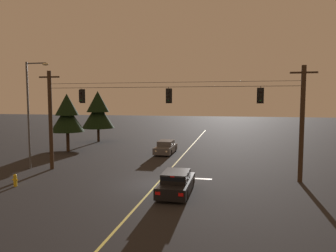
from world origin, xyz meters
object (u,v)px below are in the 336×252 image
traffic_light_centre (261,95)px  fire_hydrant (15,180)px  car_oncoming_lead (166,147)px  street_lamp_corner (31,106)px  tree_verge_near (67,115)px  car_waiting_near_lane (176,183)px  traffic_light_leftmost (81,96)px  tree_verge_far (98,111)px  traffic_light_left_inner (168,96)px

traffic_light_centre → fire_hydrant: (-16.01, -5.15, -5.63)m
car_oncoming_lead → fire_hydrant: bearing=-116.1°
street_lamp_corner → tree_verge_near: bearing=101.5°
traffic_light_centre → fire_hydrant: traffic_light_centre is taller
fire_hydrant → traffic_light_centre: bearing=17.8°
fire_hydrant → tree_verge_near: bearing=106.4°
car_waiting_near_lane → traffic_light_leftmost: bearing=153.0°
car_waiting_near_lane → tree_verge_far: bearing=125.5°
traffic_light_leftmost → traffic_light_left_inner: bearing=0.0°
street_lamp_corner → fire_hydrant: street_lamp_corner is taller
car_waiting_near_lane → fire_hydrant: car_waiting_near_lane is taller
car_oncoming_lead → street_lamp_corner: bearing=-134.5°
fire_hydrant → street_lamp_corner: bearing=114.2°
car_waiting_near_lane → tree_verge_far: (-14.79, 20.76, 3.56)m
traffic_light_leftmost → traffic_light_left_inner: size_ratio=1.00×
traffic_light_left_inner → car_oncoming_lead: traffic_light_left_inner is taller
street_lamp_corner → tree_verge_far: 16.71m
tree_verge_far → fire_hydrant: size_ratio=8.34×
traffic_light_centre → car_oncoming_lead: (-8.92, 9.30, -5.43)m
traffic_light_leftmost → traffic_light_centre: size_ratio=1.00×
car_oncoming_lead → traffic_light_leftmost: bearing=-117.6°
traffic_light_centre → tree_verge_near: bearing=157.4°
car_oncoming_lead → street_lamp_corner: 14.08m
traffic_light_leftmost → traffic_light_left_inner: same height
street_lamp_corner → tree_verge_far: size_ratio=1.27×
car_waiting_near_lane → tree_verge_near: (-14.73, 12.68, 3.49)m
traffic_light_leftmost → tree_verge_far: tree_verge_far is taller
tree_verge_near → traffic_light_centre: bearing=-22.6°
car_waiting_near_lane → fire_hydrant: 10.80m
car_oncoming_lead → street_lamp_corner: street_lamp_corner is taller
traffic_light_left_inner → car_oncoming_lead: size_ratio=0.28×
traffic_light_left_inner → street_lamp_corner: size_ratio=0.14×
traffic_light_left_inner → tree_verge_near: size_ratio=0.19×
traffic_light_leftmost → traffic_light_left_inner: 7.13m
traffic_light_centre → fire_hydrant: 17.74m
street_lamp_corner → fire_hydrant: bearing=-65.8°
tree_verge_far → car_oncoming_lead: bearing=-32.6°
traffic_light_centre → tree_verge_near: 21.72m
car_oncoming_lead → fire_hydrant: size_ratio=5.26×
traffic_light_leftmost → street_lamp_corner: (-4.46, -0.18, -0.81)m
street_lamp_corner → fire_hydrant: 7.27m
car_waiting_near_lane → car_oncoming_lead: bearing=105.1°
car_waiting_near_lane → traffic_light_centre: bearing=39.8°
traffic_light_centre → car_waiting_near_lane: traffic_light_centre is taller
tree_verge_far → fire_hydrant: 22.24m
traffic_light_centre → tree_verge_far: 25.96m
street_lamp_corner → tree_verge_far: (-1.79, 16.58, -1.05)m
traffic_light_left_inner → street_lamp_corner: street_lamp_corner is taller
traffic_light_left_inner → car_oncoming_lead: 11.00m
traffic_light_leftmost → tree_verge_near: traffic_light_leftmost is taller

